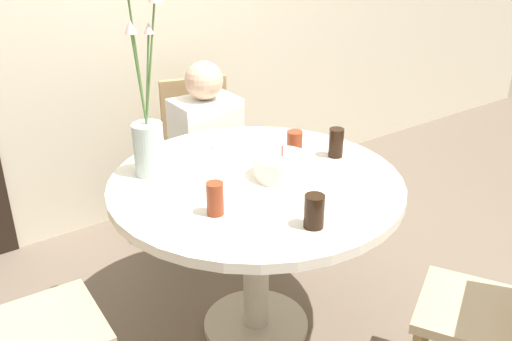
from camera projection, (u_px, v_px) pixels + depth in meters
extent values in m
plane|color=#6B5B4C|center=(256.00, 327.00, 2.63)|extent=(16.00, 16.00, 0.00)
cylinder|color=silver|center=(256.00, 184.00, 2.31)|extent=(1.19, 1.19, 0.04)
cylinder|color=#B7AD99|center=(256.00, 259.00, 2.47)|extent=(0.11, 0.11, 0.69)
cylinder|color=#B7AD99|center=(256.00, 324.00, 2.62)|extent=(0.48, 0.48, 0.03)
cube|color=tan|center=(204.00, 169.00, 3.22)|extent=(0.50, 0.50, 0.04)
cube|color=#997A51|center=(195.00, 117.00, 3.27)|extent=(0.38, 0.14, 0.46)
cylinder|color=#997A51|center=(183.00, 221.00, 3.12)|extent=(0.03, 0.03, 0.38)
cylinder|color=#997A51|center=(242.00, 211.00, 3.22)|extent=(0.03, 0.03, 0.38)
cylinder|color=#997A51|center=(171.00, 194.00, 3.41)|extent=(0.03, 0.03, 0.38)
cylinder|color=#997A51|center=(225.00, 185.00, 3.51)|extent=(0.03, 0.03, 0.38)
cube|color=tan|center=(43.00, 330.00, 2.02)|extent=(0.42, 0.42, 0.04)
cylinder|color=#997A51|center=(83.00, 331.00, 2.32)|extent=(0.03, 0.03, 0.38)
cube|color=tan|center=(475.00, 312.00, 2.11)|extent=(0.54, 0.54, 0.04)
cylinder|color=#997A51|center=(429.00, 316.00, 2.40)|extent=(0.03, 0.03, 0.38)
cylinder|color=white|center=(282.00, 166.00, 2.31)|extent=(0.23, 0.23, 0.09)
cylinder|color=#E54C4C|center=(282.00, 151.00, 2.28)|extent=(0.01, 0.01, 0.04)
cylinder|color=#B2C6C1|center=(149.00, 149.00, 2.31)|extent=(0.13, 0.13, 0.22)
cylinder|color=#4C7538|center=(139.00, 78.00, 2.14)|extent=(0.06, 0.06, 0.40)
cone|color=beige|center=(130.00, 26.00, 2.02)|extent=(0.05, 0.05, 0.05)
cylinder|color=#4C7538|center=(151.00, 62.00, 2.17)|extent=(0.08, 0.03, 0.50)
cylinder|color=#4C7538|center=(148.00, 77.00, 2.19)|extent=(0.05, 0.02, 0.38)
cone|color=beige|center=(149.00, 28.00, 2.12)|extent=(0.04, 0.04, 0.04)
cylinder|color=#4C7538|center=(137.00, 59.00, 2.12)|extent=(0.06, 0.05, 0.54)
cylinder|color=white|center=(232.00, 145.00, 2.62)|extent=(0.18, 0.18, 0.01)
cylinder|color=maroon|center=(294.00, 144.00, 2.49)|extent=(0.07, 0.07, 0.12)
cylinder|color=maroon|center=(215.00, 199.00, 2.03)|extent=(0.06, 0.06, 0.12)
cylinder|color=black|center=(336.00, 143.00, 2.49)|extent=(0.06, 0.06, 0.13)
cylinder|color=black|center=(314.00, 211.00, 1.95)|extent=(0.07, 0.07, 0.12)
cube|color=#383333|center=(209.00, 205.00, 3.24)|extent=(0.31, 0.24, 0.42)
cube|color=white|center=(206.00, 136.00, 3.06)|extent=(0.34, 0.24, 0.42)
sphere|color=#D1A889|center=(204.00, 80.00, 2.92)|extent=(0.20, 0.20, 0.20)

